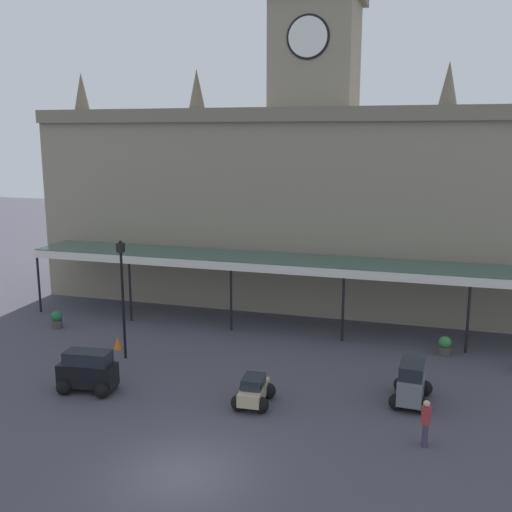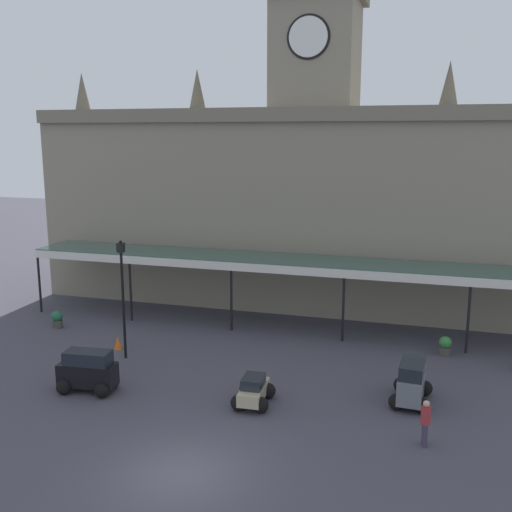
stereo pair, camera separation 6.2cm
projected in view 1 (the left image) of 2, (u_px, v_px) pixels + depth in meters
ground_plane at (182, 474)px, 18.87m from camera, size 140.00×140.00×0.00m
station_building at (313, 198)px, 37.31m from camera, size 34.22×7.28×19.26m
entrance_canopy at (291, 262)px, 32.37m from camera, size 30.69×3.26×3.91m
car_black_van at (88, 373)px, 24.81m from camera, size 2.48×1.75×1.77m
car_beige_sedan at (254, 392)px, 23.67m from camera, size 1.59×2.10×1.19m
car_grey_van at (412, 383)px, 23.78m from camera, size 1.68×2.45×1.77m
pedestrian_near_entrance at (426, 421)px, 20.44m from camera, size 0.34×0.39×1.67m
victorian_lamppost at (122, 287)px, 27.99m from camera, size 0.30×0.30×5.76m
traffic_cone at (118, 343)px, 29.81m from camera, size 0.40×0.40×0.68m
planter_by_canopy at (57, 319)px, 33.10m from camera, size 0.60×0.60×0.96m
planter_near_kerb at (445, 346)px, 28.97m from camera, size 0.60×0.60×0.96m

